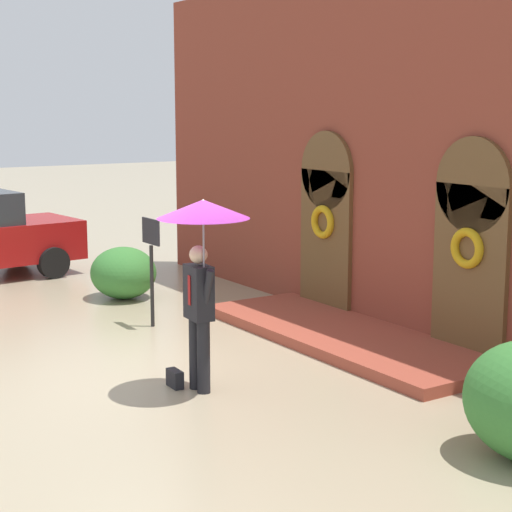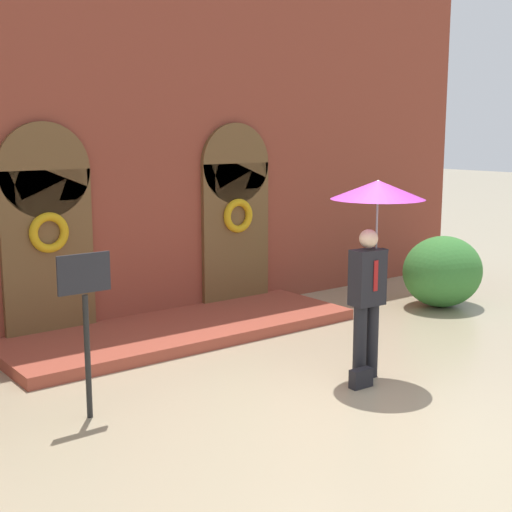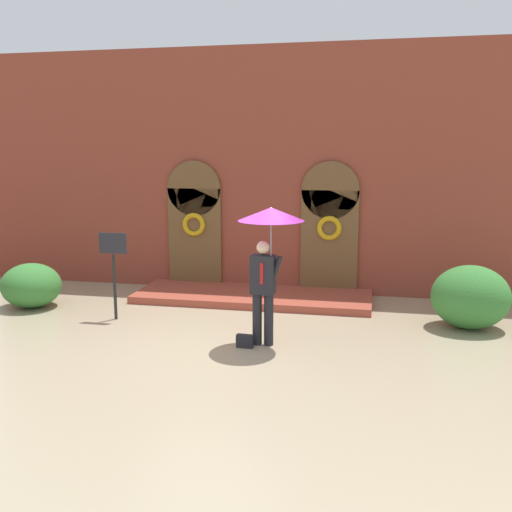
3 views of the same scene
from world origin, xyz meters
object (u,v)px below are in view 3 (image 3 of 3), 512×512
handbag (245,341)px  shrub_left (31,285)px  shrub_right (470,297)px  person_with_umbrella (269,234)px  sign_post (114,261)px

handbag → shrub_left: shrub_left is taller
shrub_right → person_with_umbrella: bearing=-154.2°
handbag → sign_post: 3.23m
person_with_umbrella → shrub_left: bearing=165.7°
handbag → sign_post: (-2.85, 1.10, 1.05)m
handbag → sign_post: size_ratio=0.16×
person_with_umbrella → handbag: 1.85m
shrub_right → sign_post: bearing=-173.2°
shrub_left → shrub_right: 8.87m
person_with_umbrella → handbag: person_with_umbrella is taller
handbag → shrub_right: bearing=28.5°
person_with_umbrella → sign_post: 3.43m
handbag → shrub_left: 5.24m
handbag → sign_post: bearing=161.4°
sign_post → shrub_left: (-2.13, 0.47, -0.69)m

